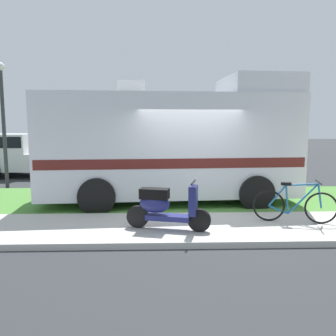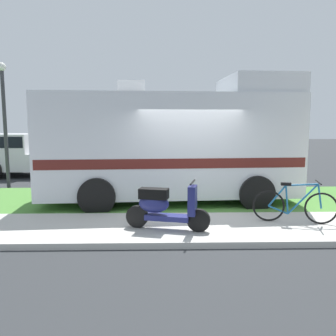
{
  "view_description": "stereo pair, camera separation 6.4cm",
  "coord_description": "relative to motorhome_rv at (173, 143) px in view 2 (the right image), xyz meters",
  "views": [
    {
      "loc": [
        -0.81,
        -7.87,
        2.17
      ],
      "look_at": [
        -0.55,
        0.3,
        1.1
      ],
      "focal_mm": 36.47,
      "sensor_mm": 36.0,
      "label": 1
    },
    {
      "loc": [
        -0.74,
        -7.87,
        2.17
      ],
      "look_at": [
        -0.55,
        0.3,
        1.1
      ],
      "focal_mm": 36.47,
      "sensor_mm": 36.0,
      "label": 2
    }
  ],
  "objects": [
    {
      "name": "ground_plane",
      "position": [
        0.39,
        -1.42,
        -1.63
      ],
      "size": [
        80.0,
        80.0,
        0.0
      ],
      "primitive_type": "plane",
      "color": "#2D3033"
    },
    {
      "name": "sidewalk",
      "position": [
        0.39,
        -2.62,
        -1.57
      ],
      "size": [
        24.0,
        2.0,
        0.12
      ],
      "color": "beige",
      "rests_on": "ground"
    },
    {
      "name": "grass_strip",
      "position": [
        0.39,
        0.08,
        -1.59
      ],
      "size": [
        24.0,
        3.4,
        0.08
      ],
      "color": "#4C8438",
      "rests_on": "ground"
    },
    {
      "name": "motorhome_rv",
      "position": [
        0.0,
        0.0,
        0.0
      ],
      "size": [
        6.82,
        2.92,
        3.42
      ],
      "color": "silver",
      "rests_on": "ground"
    },
    {
      "name": "scooter",
      "position": [
        -0.28,
        -2.85,
        -1.05
      ],
      "size": [
        1.64,
        0.65,
        0.97
      ],
      "color": "black",
      "rests_on": "ground"
    },
    {
      "name": "bicycle",
      "position": [
        2.42,
        -2.47,
        -1.13
      ],
      "size": [
        1.66,
        0.58,
        0.88
      ],
      "color": "black",
      "rests_on": "ground"
    },
    {
      "name": "pickup_truck_near",
      "position": [
        -5.87,
        4.95,
        -0.69
      ],
      "size": [
        5.13,
        2.31,
        1.75
      ],
      "color": "silver",
      "rests_on": "ground"
    },
    {
      "name": "street_lamp_post",
      "position": [
        -5.48,
        2.18,
        0.89
      ],
      "size": [
        0.28,
        0.28,
        4.13
      ],
      "color": "#333338",
      "rests_on": "ground"
    }
  ]
}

